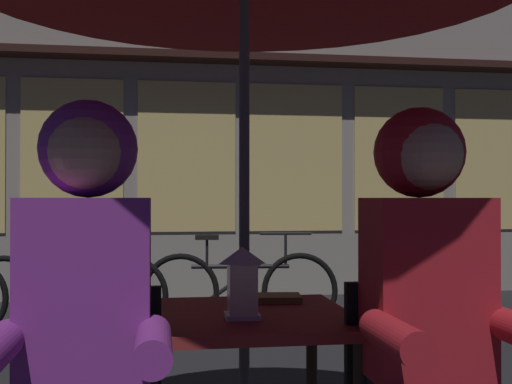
{
  "coord_description": "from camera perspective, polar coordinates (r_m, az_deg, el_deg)",
  "views": [
    {
      "loc": [
        -0.28,
        -2.16,
        1.13
      ],
      "look_at": [
        0.0,
        -0.27,
        1.15
      ],
      "focal_mm": 44.81,
      "sensor_mm": 36.0,
      "label": 1
    }
  ],
  "objects": [
    {
      "name": "person_left_hooded",
      "position": [
        1.76,
        -15.05,
        -9.75
      ],
      "size": [
        0.45,
        0.56,
        1.4
      ],
      "color": "black",
      "rests_on": "ground_plane"
    },
    {
      "name": "bicycle_third",
      "position": [
        5.51,
        -1.44,
        -8.71
      ],
      "size": [
        1.68,
        0.2,
        0.84
      ],
      "color": "black",
      "rests_on": "ground_plane"
    },
    {
      "name": "book",
      "position": [
        2.44,
        1.63,
        -9.44
      ],
      "size": [
        0.21,
        0.16,
        0.02
      ],
      "primitive_type": "cube",
      "rotation": [
        0.0,
        0.0,
        -0.11
      ],
      "color": "olive",
      "rests_on": "cafe_table"
    },
    {
      "name": "cafe_table",
      "position": [
        2.23,
        -1.06,
        -13.27
      ],
      "size": [
        0.72,
        0.72,
        0.74
      ],
      "color": "maroon",
      "rests_on": "ground_plane"
    },
    {
      "name": "potted_plant",
      "position": [
        7.17,
        17.59,
        -5.21
      ],
      "size": [
        0.6,
        0.6,
        0.92
      ],
      "color": "brown",
      "rests_on": "ground_plane"
    },
    {
      "name": "lantern",
      "position": [
        2.09,
        -1.23,
        -7.93
      ],
      "size": [
        0.11,
        0.11,
        0.23
      ],
      "color": "white",
      "rests_on": "cafe_table"
    },
    {
      "name": "shopfront_building",
      "position": [
        7.81,
        -6.25,
        13.98
      ],
      "size": [
        10.0,
        0.93,
        6.2
      ],
      "color": "#9E9389",
      "rests_on": "ground_plane"
    },
    {
      "name": "bicycle_second",
      "position": [
        5.52,
        -16.63,
        -8.67
      ],
      "size": [
        1.67,
        0.29,
        0.84
      ],
      "color": "black",
      "rests_on": "ground_plane"
    },
    {
      "name": "person_right_hooded",
      "position": [
        1.91,
        15.29,
        -9.03
      ],
      "size": [
        0.45,
        0.56,
        1.4
      ],
      "color": "black",
      "rests_on": "ground_plane"
    }
  ]
}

